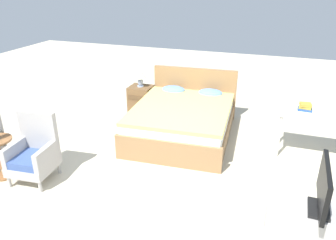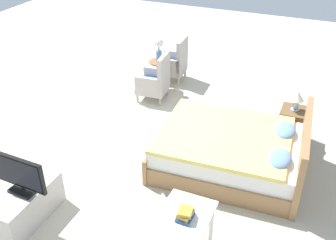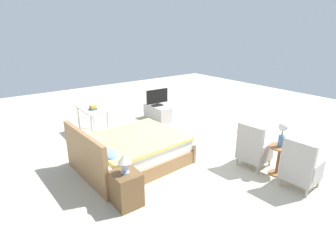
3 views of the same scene
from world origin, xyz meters
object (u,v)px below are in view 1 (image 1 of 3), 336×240
(armchair_by_window_right, at_px, (34,154))
(book_stack, at_px, (305,107))
(bed, at_px, (183,119))
(vanity_desk, at_px, (315,119))
(tv_stand, at_px, (314,228))
(table_lamp, at_px, (140,76))
(tv_flatscreen, at_px, (324,189))
(nightstand, at_px, (141,100))

(armchair_by_window_right, distance_m, book_stack, 3.94)
(armchair_by_window_right, bearing_deg, book_stack, 29.14)
(bed, xyz_separation_m, armchair_by_window_right, (-1.53, -1.92, 0.08))
(bed, distance_m, vanity_desk, 2.07)
(armchair_by_window_right, relative_size, book_stack, 4.49)
(tv_stand, distance_m, vanity_desk, 2.05)
(table_lamp, height_order, tv_flatscreen, tv_flatscreen)
(table_lamp, bearing_deg, tv_stand, -41.55)
(nightstand, distance_m, tv_stand, 4.11)
(tv_flatscreen, relative_size, vanity_desk, 0.69)
(vanity_desk, xyz_separation_m, book_stack, (-0.16, 0.02, 0.16))
(armchair_by_window_right, bearing_deg, tv_flatscreen, -1.96)
(vanity_desk, bearing_deg, tv_stand, -91.66)
(tv_flatscreen, xyz_separation_m, vanity_desk, (0.06, 2.01, -0.09))
(armchair_by_window_right, height_order, nightstand, armchair_by_window_right)
(bed, xyz_separation_m, nightstand, (-1.09, 0.68, -0.02))
(bed, relative_size, vanity_desk, 2.06)
(armchair_by_window_right, distance_m, tv_flatscreen, 3.54)
(nightstand, bearing_deg, tv_stand, -41.54)
(armchair_by_window_right, xyz_separation_m, vanity_desk, (3.58, 1.89, 0.24))
(tv_stand, height_order, tv_flatscreen, tv_flatscreen)
(bed, xyz_separation_m, vanity_desk, (2.05, -0.03, 0.32))
(bed, height_order, book_stack, bed)
(armchair_by_window_right, distance_m, tv_stand, 3.52)
(table_lamp, xyz_separation_m, tv_flatscreen, (3.08, -2.73, -0.07))
(bed, height_order, nightstand, bed)
(bed, height_order, vanity_desk, bed)
(bed, bearing_deg, vanity_desk, -0.88)
(tv_flatscreen, distance_m, book_stack, 2.03)
(bed, height_order, tv_flatscreen, bed)
(bed, relative_size, armchair_by_window_right, 2.33)
(bed, relative_size, book_stack, 10.47)
(bed, bearing_deg, armchair_by_window_right, -128.53)
(book_stack, bearing_deg, armchair_by_window_right, -150.86)
(armchair_by_window_right, height_order, table_lamp, armchair_by_window_right)
(bed, distance_m, tv_stand, 2.85)
(tv_flatscreen, distance_m, vanity_desk, 2.01)
(armchair_by_window_right, bearing_deg, bed, 51.47)
(armchair_by_window_right, height_order, book_stack, armchair_by_window_right)
(bed, bearing_deg, table_lamp, 147.81)
(nightstand, xyz_separation_m, book_stack, (2.98, -0.70, 0.49))
(armchair_by_window_right, bearing_deg, tv_stand, -1.96)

